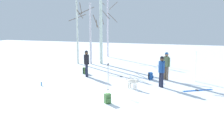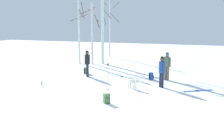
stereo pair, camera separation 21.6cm
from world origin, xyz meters
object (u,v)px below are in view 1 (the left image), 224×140
backpack_2 (85,71)px  ski_poles_0 (108,76)px  backpack_0 (108,99)px  birch_tree_2 (91,32)px  person_0 (87,62)px  ski_pair_planted_0 (195,66)px  birch_tree_0 (77,30)px  birch_tree_1 (108,26)px  backpack_1 (151,76)px  person_2 (166,64)px  person_1 (162,70)px  water_bottle_0 (41,84)px  birch_tree_3 (101,17)px  ski_pair_lying_1 (198,90)px  dog (133,82)px  ski_pair_lying_0 (121,77)px

backpack_2 → ski_poles_0: bearing=-51.5°
backpack_0 → birch_tree_2: bearing=116.5°
person_0 → ski_pair_planted_0: 6.77m
birch_tree_0 → birch_tree_1: size_ratio=0.93×
birch_tree_2 → backpack_1: bearing=-36.8°
birch_tree_1 → birch_tree_2: 4.65m
person_0 → person_2: (5.02, 0.70, 0.00)m
birch_tree_1 → birch_tree_2: size_ratio=1.15×
person_2 → backpack_1: (-0.90, -0.25, -0.77)m
person_1 → person_2: (0.03, 1.95, 0.00)m
person_1 → water_bottle_0: person_1 is taller
backpack_2 → birch_tree_3: bearing=96.0°
ski_poles_0 → water_bottle_0: ski_poles_0 is taller
water_bottle_0 → birch_tree_1: size_ratio=0.04×
backpack_0 → ski_poles_0: bearing=108.3°
ski_pair_lying_1 → birch_tree_0: size_ratio=0.28×
backpack_0 → birch_tree_3: 11.51m
backpack_0 → person_0: bearing=122.7°
person_1 → ski_pair_planted_0: 2.71m
birch_tree_2 → ski_pair_planted_0: bearing=-25.2°
person_2 → backpack_0: bearing=-108.7°
backpack_0 → backpack_1: (0.99, 5.33, 0.00)m
person_1 → water_bottle_0: (-6.44, -1.79, -0.88)m
dog → birch_tree_1: birch_tree_1 is taller
person_1 → dog: size_ratio=2.09×
person_2 → ski_pair_planted_0: bearing=4.4°
backpack_2 → birch_tree_0: birch_tree_0 is taller
birch_tree_0 → birch_tree_1: birch_tree_1 is taller
ski_pair_lying_0 → birch_tree_2: bearing=132.3°
person_1 → person_2: bearing=89.0°
ski_poles_0 → birch_tree_0: bearing=125.0°
dog → backpack_1: size_ratio=1.86×
backpack_0 → birch_tree_3: (-4.07, 10.11, 3.70)m
ski_pair_lying_1 → backpack_2: (-7.39, 2.21, 0.20)m
person_0 → backpack_1: (4.12, 0.46, -0.77)m
water_bottle_0 → birch_tree_3: bearing=86.5°
backpack_2 → birch_tree_1: (-1.31, 8.62, 2.89)m
person_2 → birch_tree_2: 8.04m
dog → birch_tree_3: birch_tree_3 is taller
person_1 → birch_tree_3: bearing=132.4°
birch_tree_2 → backpack_2: bearing=-73.0°
ski_pair_planted_0 → backpack_2: (-7.20, -0.03, -0.69)m
ski_poles_0 → person_2: bearing=54.9°
person_2 → birch_tree_3: size_ratio=0.22×
backpack_1 → water_bottle_0: (-5.57, -3.49, -0.12)m
ski_pair_lying_0 → birch_tree_3: birch_tree_3 is taller
person_1 → ski_pair_planted_0: size_ratio=0.94×
person_1 → birch_tree_0: 9.99m
person_0 → backpack_0: 5.84m
ski_pair_lying_0 → water_bottle_0: (-3.59, -3.62, 0.09)m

